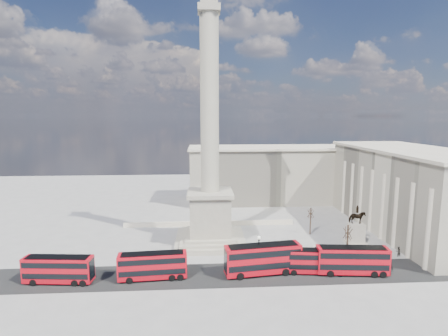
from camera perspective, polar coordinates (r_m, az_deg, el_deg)
ground at (r=68.70m, az=-2.14°, el=-13.49°), size 180.00×180.00×0.00m
asphalt_road at (r=59.88m, az=3.11°, el=-16.94°), size 120.00×9.00×0.01m
nelsons_column at (r=69.90m, az=-2.30°, el=-2.06°), size 14.00×14.00×49.85m
balustrade_wall at (r=83.59m, az=-2.42°, el=-9.04°), size 40.00×0.60×1.10m
building_east at (r=88.64m, az=28.18°, el=-3.19°), size 19.00×46.00×18.60m
building_northeast at (r=107.31m, az=8.03°, el=-0.93°), size 51.00×17.00×16.60m
red_bus_a at (r=58.44m, az=-11.48°, el=-15.33°), size 10.84×3.28×4.33m
red_bus_b at (r=59.15m, az=6.43°, el=-14.51°), size 12.70×4.51×5.04m
red_bus_c at (r=61.12m, az=14.47°, el=-14.48°), size 10.25×3.47×4.07m
red_bus_d at (r=62.50m, az=20.27°, el=-13.92°), size 11.63×3.72×4.64m
red_bus_e at (r=61.75m, az=-25.36°, el=-14.70°), size 10.69×3.33×4.27m
victorian_lamp at (r=58.89m, az=5.70°, el=-13.41°), size 0.55×0.55×6.43m
equestrian_statue at (r=76.56m, az=20.78°, el=-9.52°), size 3.81×2.86×7.98m
bare_tree_near at (r=65.52m, az=19.57°, el=-9.77°), size 1.66×1.66×7.27m
bare_tree_mid at (r=78.80m, az=13.98°, el=-7.05°), size 1.65×1.65×6.27m
bare_tree_far at (r=89.33m, az=25.37°, el=-4.96°), size 1.93×1.93×7.88m
pedestrian_walking at (r=64.70m, az=8.42°, el=-14.29°), size 0.66×0.59×1.52m
pedestrian_standing at (r=73.75m, az=26.56°, el=-12.08°), size 0.93×0.74×1.84m
pedestrian_crossing at (r=65.74m, az=15.68°, el=-14.05°), size 0.51×1.04×1.72m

